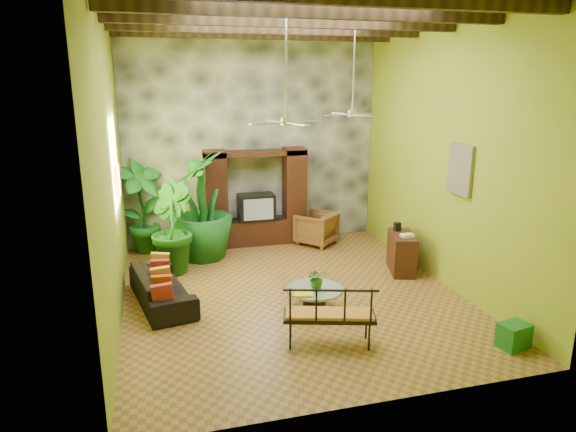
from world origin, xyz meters
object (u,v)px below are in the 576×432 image
object	(u,v)px
sofa	(162,287)
wicker_armchair	(316,228)
tall_plant_a	(142,205)
ceiling_fan_back	(353,103)
side_console	(402,253)
entertainment_center	(256,205)
coffee_table	(314,296)
tall_plant_b	(170,228)
tall_plant_c	(201,206)
ceiling_fan_front	(286,109)
iron_bench	(331,313)
green_bin	(514,336)

from	to	relation	value
sofa	wicker_armchair	world-z (taller)	wicker_armchair
sofa	tall_plant_a	bearing A→B (deg)	-5.07
ceiling_fan_back	side_console	world-z (taller)	ceiling_fan_back
entertainment_center	side_console	size ratio (longest dim) A/B	2.40
entertainment_center	wicker_armchair	bearing A→B (deg)	-16.46
entertainment_center	tall_plant_a	bearing A→B (deg)	179.70
coffee_table	tall_plant_a	bearing A→B (deg)	125.59
tall_plant_a	sofa	bearing A→B (deg)	-84.13
coffee_table	side_console	xyz separation A→B (m)	(2.32, 1.32, 0.14)
tall_plant_b	tall_plant_c	xyz separation A→B (m)	(0.71, 0.68, 0.26)
entertainment_center	ceiling_fan_front	distance (m)	4.30
ceiling_fan_back	wicker_armchair	bearing A→B (deg)	97.99
ceiling_fan_back	sofa	bearing A→B (deg)	-165.67
sofa	coffee_table	size ratio (longest dim) A/B	2.11
tall_plant_b	iron_bench	bearing A→B (deg)	-60.91
entertainment_center	tall_plant_c	distance (m)	1.55
tall_plant_c	sofa	bearing A→B (deg)	-113.25
ceiling_fan_front	green_bin	size ratio (longest dim) A/B	4.33
coffee_table	iron_bench	world-z (taller)	iron_bench
tall_plant_c	tall_plant_a	bearing A→B (deg)	150.74
ceiling_fan_back	tall_plant_c	size ratio (longest dim) A/B	0.78
ceiling_fan_back	green_bin	world-z (taller)	ceiling_fan_back
ceiling_fan_front	tall_plant_c	xyz separation A→B (m)	(-1.16, 2.84, -2.20)
sofa	iron_bench	size ratio (longest dim) A/B	1.42
ceiling_fan_front	tall_plant_a	distance (m)	4.87
ceiling_fan_back	coffee_table	xyz separation A→B (m)	(-1.41, -1.99, -3.15)
tall_plant_c	iron_bench	size ratio (longest dim) A/B	1.68
tall_plant_b	coffee_table	world-z (taller)	tall_plant_b
ceiling_fan_back	side_console	xyz separation A→B (m)	(0.91, -0.67, -3.00)
wicker_armchair	green_bin	world-z (taller)	wicker_armchair
entertainment_center	green_bin	size ratio (longest dim) A/B	5.59
side_console	green_bin	xyz separation A→B (m)	(0.14, -3.30, -0.21)
wicker_armchair	side_console	bearing A→B (deg)	75.56
ceiling_fan_back	sofa	world-z (taller)	ceiling_fan_back
tall_plant_c	side_console	distance (m)	4.39
entertainment_center	tall_plant_c	world-z (taller)	tall_plant_c
iron_bench	green_bin	xyz separation A→B (m)	(2.61, -0.73, -0.36)
green_bin	tall_plant_c	bearing A→B (deg)	127.56
ceiling_fan_front	sofa	xyz separation A→B (m)	(-2.12, 0.60, -3.11)
tall_plant_c	green_bin	xyz separation A→B (m)	(4.01, -5.21, -1.01)
iron_bench	ceiling_fan_front	bearing A→B (deg)	115.12
wicker_armchair	ceiling_fan_front	bearing A→B (deg)	21.51
tall_plant_c	green_bin	bearing A→B (deg)	-52.44
entertainment_center	tall_plant_b	distance (m)	2.49
tall_plant_a	side_console	distance (m)	5.81
tall_plant_c	coffee_table	world-z (taller)	tall_plant_c
tall_plant_b	tall_plant_c	bearing A→B (deg)	43.95
ceiling_fan_back	tall_plant_b	xyz separation A→B (m)	(-3.67, 0.56, -2.46)
ceiling_fan_front	green_bin	bearing A→B (deg)	-39.79
wicker_armchair	tall_plant_c	world-z (taller)	tall_plant_c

